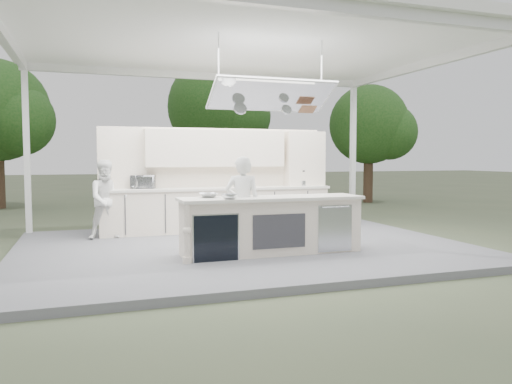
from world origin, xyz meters
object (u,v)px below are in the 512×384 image
object	(u,v)px
sous_chef	(107,199)
demo_island	(271,225)
head_chef	(243,205)
back_counter	(218,209)

from	to	relation	value
sous_chef	demo_island	bearing A→B (deg)	-53.34
demo_island	head_chef	world-z (taller)	head_chef
demo_island	back_counter	size ratio (longest dim) A/B	0.61
back_counter	head_chef	size ratio (longest dim) A/B	3.12
back_counter	sous_chef	bearing A→B (deg)	-171.48
demo_island	head_chef	distance (m)	0.58
back_counter	head_chef	distance (m)	2.63
sous_chef	head_chef	bearing A→B (deg)	-56.04
head_chef	sous_chef	xyz separation A→B (m)	(-2.09, 2.25, -0.03)
head_chef	sous_chef	size ratio (longest dim) A/B	1.04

